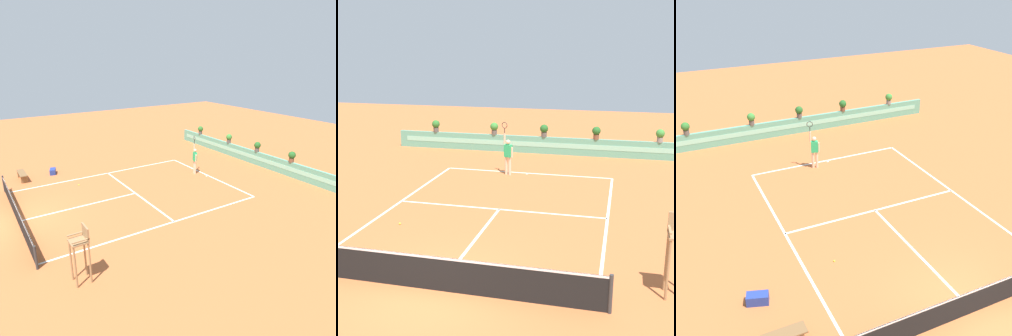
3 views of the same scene
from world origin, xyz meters
TOP-DOWN VIEW (x-y plane):
  - ground_plane at (0.00, 6.00)m, footprint 60.00×60.00m
  - court_lines at (0.00, 6.72)m, footprint 8.32×11.94m
  - net at (0.00, 0.00)m, footprint 8.92×0.10m
  - back_wall_barrier at (0.00, 16.39)m, footprint 18.00×0.21m
  - gear_bag at (-6.01, 3.20)m, footprint 0.78×0.56m
  - tennis_player at (-0.88, 11.40)m, footprint 0.59×0.32m
  - tennis_ball_near_baseline at (-3.00, 4.01)m, footprint 0.07×0.07m
  - potted_plant_right at (3.02, 16.39)m, footprint 0.48×0.48m
  - potted_plant_left at (-2.95, 16.39)m, footprint 0.48×0.48m
  - potted_plant_far_right at (6.46, 16.39)m, footprint 0.48×0.48m
  - potted_plant_centre at (0.04, 16.39)m, footprint 0.48×0.48m
  - potted_plant_far_left at (-6.65, 16.39)m, footprint 0.48×0.48m

SIDE VIEW (x-z plane):
  - ground_plane at x=0.00m, z-range 0.00..0.00m
  - court_lines at x=0.00m, z-range 0.00..0.01m
  - tennis_ball_near_baseline at x=-3.00m, z-range 0.00..0.07m
  - gear_bag at x=-6.01m, z-range 0.00..0.36m
  - back_wall_barrier at x=0.00m, z-range 0.00..1.00m
  - net at x=0.00m, z-range 0.01..1.01m
  - tennis_player at x=-0.88m, z-range -0.24..2.34m
  - potted_plant_right at x=3.02m, z-range 1.05..1.78m
  - potted_plant_left at x=-2.95m, z-range 1.05..1.78m
  - potted_plant_far_right at x=6.46m, z-range 1.05..1.78m
  - potted_plant_centre at x=0.04m, z-range 1.05..1.78m
  - potted_plant_far_left at x=-6.65m, z-range 1.05..1.78m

